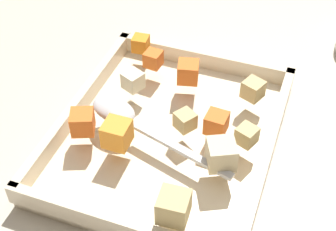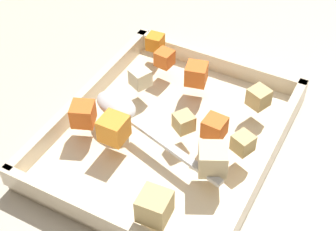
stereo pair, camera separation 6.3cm
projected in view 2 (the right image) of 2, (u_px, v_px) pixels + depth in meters
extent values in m
plane|color=#BCB29E|center=(176.00, 143.00, 0.66)|extent=(4.00, 4.00, 0.00)
cube|color=beige|center=(168.00, 139.00, 0.66)|extent=(0.33, 0.27, 0.01)
cube|color=beige|center=(263.00, 164.00, 0.60)|extent=(0.33, 0.01, 0.03)
cube|color=beige|center=(85.00, 97.00, 0.69)|extent=(0.33, 0.01, 0.03)
cube|color=beige|center=(100.00, 219.00, 0.54)|extent=(0.01, 0.27, 0.03)
cube|color=beige|center=(217.00, 63.00, 0.74)|extent=(0.01, 0.27, 0.03)
cube|color=orange|center=(155.00, 42.00, 0.74)|extent=(0.02, 0.02, 0.02)
cube|color=orange|center=(214.00, 129.00, 0.61)|extent=(0.03, 0.03, 0.03)
cube|color=orange|center=(165.00, 58.00, 0.71)|extent=(0.03, 0.03, 0.02)
cube|color=orange|center=(83.00, 114.00, 0.62)|extent=(0.04, 0.04, 0.03)
cube|color=orange|center=(196.00, 74.00, 0.68)|extent=(0.03, 0.03, 0.03)
cube|color=orange|center=(114.00, 128.00, 0.60)|extent=(0.03, 0.03, 0.03)
cube|color=tan|center=(243.00, 143.00, 0.59)|extent=(0.03, 0.03, 0.02)
cube|color=beige|center=(213.00, 159.00, 0.56)|extent=(0.04, 0.04, 0.03)
cube|color=tan|center=(155.00, 206.00, 0.52)|extent=(0.03, 0.03, 0.03)
cube|color=tan|center=(184.00, 122.00, 0.62)|extent=(0.03, 0.03, 0.02)
cube|color=tan|center=(259.00, 97.00, 0.65)|extent=(0.03, 0.03, 0.03)
cube|color=beige|center=(140.00, 78.00, 0.68)|extent=(0.03, 0.03, 0.02)
ellipsoid|color=silver|center=(116.00, 105.00, 0.64)|extent=(0.06, 0.07, 0.02)
cube|color=silver|center=(174.00, 150.00, 0.59)|extent=(0.05, 0.14, 0.01)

